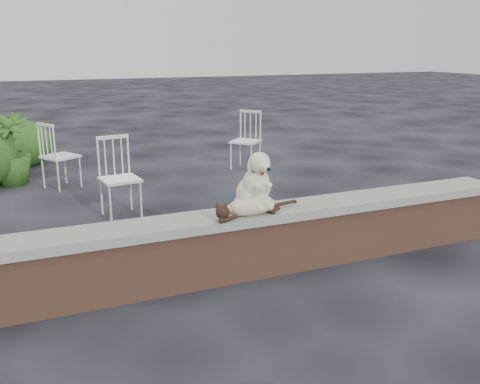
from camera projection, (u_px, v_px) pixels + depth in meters
name	position (u px, v px, depth m)	size (l,w,h in m)	color
ground	(204.00, 282.00, 4.44)	(60.00, 60.00, 0.00)	black
brick_wall	(204.00, 254.00, 4.37)	(6.00, 0.30, 0.50)	brown
capstone	(203.00, 222.00, 4.29)	(6.20, 0.40, 0.08)	slate
dog	(252.00, 179.00, 4.43)	(0.35, 0.46, 0.53)	beige
cat	(251.00, 205.00, 4.32)	(0.99, 0.24, 0.17)	tan
chair_b	(120.00, 178.00, 6.03)	(0.56, 0.56, 0.94)	white
chair_d	(246.00, 140.00, 8.45)	(0.56, 0.56, 0.94)	white
chair_e	(60.00, 155.00, 7.28)	(0.56, 0.56, 0.94)	white
potted_plant_b	(10.00, 149.00, 7.45)	(0.58, 0.58, 1.03)	#204914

